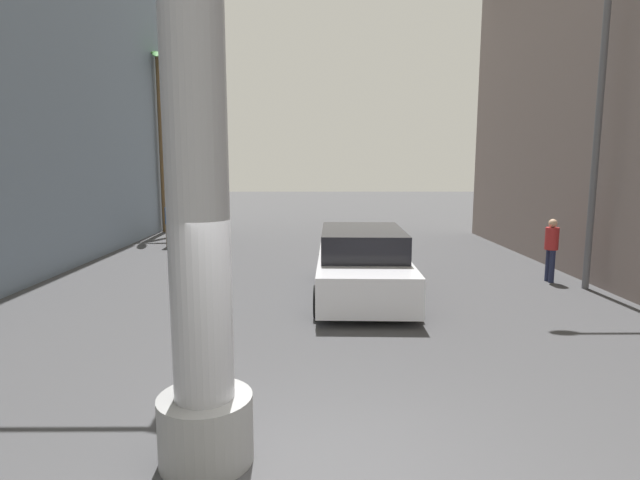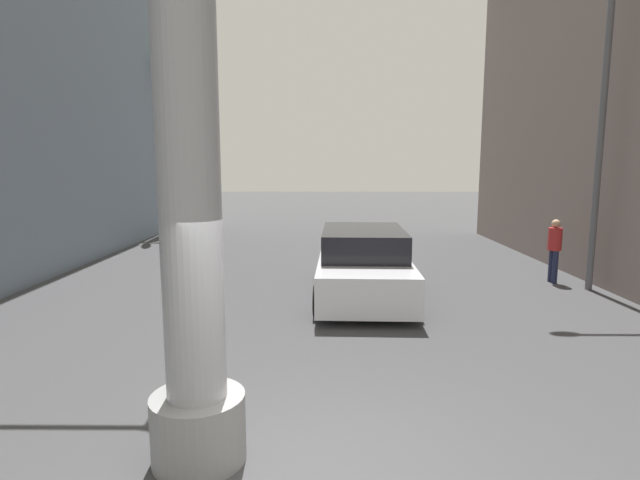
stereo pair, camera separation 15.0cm
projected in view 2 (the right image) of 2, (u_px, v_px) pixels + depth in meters
name	position (u px, v px, depth m)	size (l,w,h in m)	color
ground_plane	(321.00, 269.00, 14.68)	(90.58, 90.58, 0.00)	#424244
street_lamp	(588.00, 93.00, 11.60)	(2.65, 0.28, 7.82)	#59595E
traffic_light_mast	(3.00, 80.00, 7.80)	(5.48, 0.32, 6.14)	#333333
car_lead	(363.00, 264.00, 11.71)	(2.28, 5.26, 1.56)	black
palm_tree_far_left	(165.00, 115.00, 22.42)	(3.33, 3.43, 8.10)	brown
pedestrian_far_left	(174.00, 220.00, 18.73)	(0.44, 0.44, 1.71)	gray
pedestrian_mid_right	(555.00, 246.00, 12.88)	(0.35, 0.35, 1.65)	#1E233F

